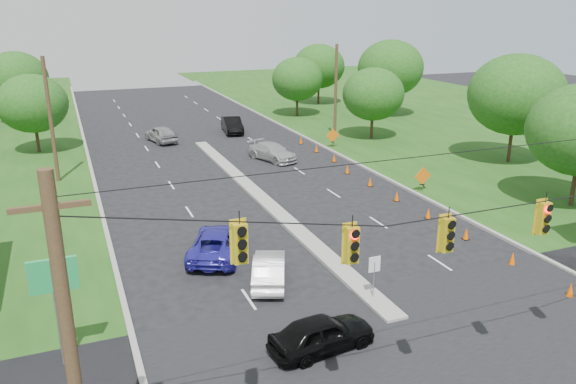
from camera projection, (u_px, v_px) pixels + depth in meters
name	position (u px, v px, depth m)	size (l,w,h in m)	color
ground	(462.00, 380.00, 19.09)	(160.00, 160.00, 0.00)	black
cross_street	(462.00, 380.00, 19.09)	(160.00, 14.00, 0.02)	black
curb_left	(93.00, 178.00, 42.00)	(0.25, 110.00, 0.16)	gray
curb_right	(335.00, 154.00, 49.14)	(0.25, 110.00, 0.16)	gray
median	(260.00, 198.00, 37.62)	(1.00, 34.00, 0.18)	gray
median_sign	(374.00, 269.00, 23.93)	(0.55, 0.06, 2.05)	gray
signal_span	(498.00, 259.00, 16.65)	(25.60, 0.32, 9.00)	#422D1C
utility_pole_far_left	(51.00, 121.00, 39.75)	(0.28, 0.28, 9.00)	#422D1C
utility_pole_far_right	(336.00, 93.00, 53.00)	(0.28, 0.28, 9.00)	#422D1C
cone_0	(570.00, 290.00, 24.51)	(0.32, 0.32, 0.70)	#FF5800
cone_1	(512.00, 259.00, 27.60)	(0.32, 0.32, 0.70)	#FF5800
cone_2	(466.00, 233.00, 30.69)	(0.32, 0.32, 0.70)	#FF5800
cone_3	(428.00, 213.00, 33.77)	(0.32, 0.32, 0.70)	#FF5800
cone_4	(397.00, 196.00, 36.86)	(0.32, 0.32, 0.70)	#FF5800
cone_5	(370.00, 181.00, 39.95)	(0.32, 0.32, 0.70)	#FF5800
cone_6	(347.00, 169.00, 43.04)	(0.32, 0.32, 0.70)	#FF5800
cone_7	(334.00, 158.00, 46.34)	(0.32, 0.32, 0.70)	#FF5800
cone_8	(316.00, 148.00, 49.43)	(0.32, 0.32, 0.70)	#FF5800
cone_9	(301.00, 140.00, 52.52)	(0.32, 0.32, 0.70)	#FF5800
work_sign_1	(423.00, 177.00, 38.45)	(1.27, 0.58, 1.37)	black
work_sign_2	(333.00, 136.00, 50.81)	(1.27, 0.58, 1.37)	black
tree_5	(32.00, 104.00, 48.10)	(5.88, 5.88, 6.86)	black
tree_6	(16.00, 78.00, 60.44)	(6.72, 6.72, 7.84)	black
tree_8	(516.00, 95.00, 44.55)	(7.56, 7.56, 8.82)	black
tree_9	(373.00, 94.00, 53.41)	(5.88, 5.88, 6.86)	black
tree_10	(391.00, 68.00, 64.67)	(7.56, 7.56, 8.82)	black
tree_11	(319.00, 66.00, 73.16)	(6.72, 6.72, 7.84)	black
tree_12	(297.00, 79.00, 65.06)	(5.88, 5.88, 6.86)	black
black_sedan	(322.00, 333.00, 20.60)	(1.63, 4.06, 1.38)	black
white_sedan	(269.00, 269.00, 25.75)	(1.43, 4.10, 1.35)	white
blue_pickup	(217.00, 243.00, 28.55)	(2.40, 5.20, 1.44)	#29229E
silver_car_far	(272.00, 152.00, 46.79)	(1.99, 4.89, 1.42)	#9F9F9F
silver_car_oncoming	(161.00, 134.00, 53.17)	(1.84, 4.57, 1.56)	gray
dark_car_receding	(232.00, 125.00, 57.26)	(1.71, 4.90, 1.61)	black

